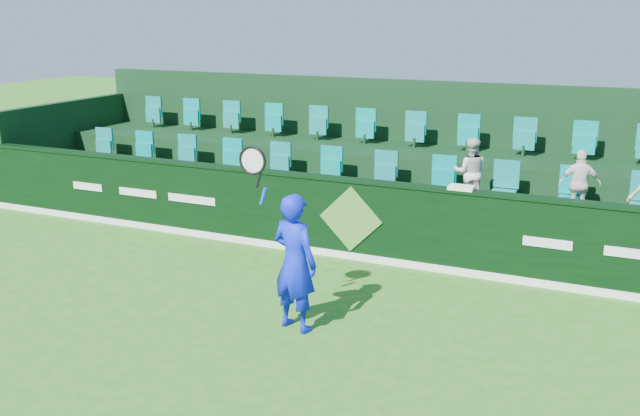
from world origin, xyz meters
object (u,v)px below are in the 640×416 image
at_px(spectator_left, 470,172).
at_px(towel, 461,188).
at_px(spectator_middle, 580,184).
at_px(tennis_player, 294,261).

distance_m(spectator_left, towel, 1.13).
bearing_deg(towel, spectator_left, 96.07).
distance_m(spectator_middle, towel, 1.97).
distance_m(spectator_left, spectator_middle, 1.74).
height_order(spectator_middle, towel, spectator_middle).
xyz_separation_m(tennis_player, towel, (1.43, 2.88, 0.46)).
relative_size(spectator_middle, towel, 2.86).
relative_size(spectator_left, towel, 3.03).
bearing_deg(spectator_middle, tennis_player, 39.70).
height_order(spectator_left, towel, spectator_left).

